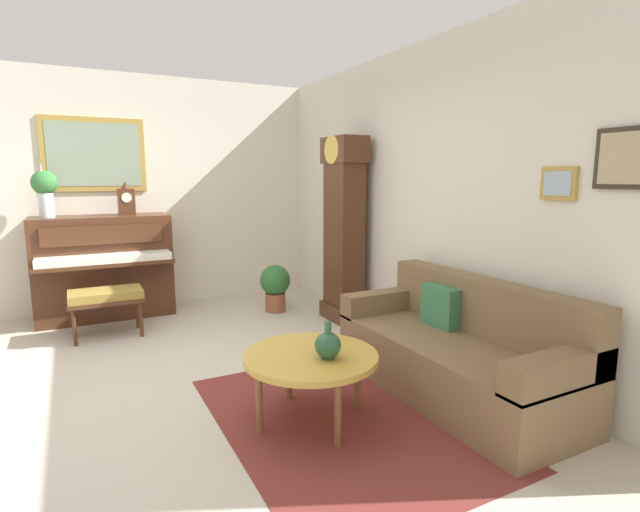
% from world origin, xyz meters
% --- Properties ---
extents(ground_plane, '(6.40, 6.00, 0.10)m').
position_xyz_m(ground_plane, '(0.00, 0.00, -0.05)').
color(ground_plane, beige).
extents(wall_left, '(0.13, 4.90, 2.80)m').
position_xyz_m(wall_left, '(-2.60, -0.01, 1.41)').
color(wall_left, silver).
rests_on(wall_left, ground_plane).
extents(wall_back, '(5.30, 0.13, 2.80)m').
position_xyz_m(wall_back, '(0.01, 2.40, 1.40)').
color(wall_back, silver).
rests_on(wall_back, ground_plane).
extents(area_rug, '(2.10, 1.50, 0.01)m').
position_xyz_m(area_rug, '(1.10, 0.94, 0.00)').
color(area_rug, maroon).
rests_on(area_rug, ground_plane).
extents(piano, '(0.87, 1.44, 1.16)m').
position_xyz_m(piano, '(-2.23, -0.26, 0.59)').
color(piano, '#4C2B19').
rests_on(piano, ground_plane).
extents(piano_bench, '(0.42, 0.70, 0.48)m').
position_xyz_m(piano_bench, '(-1.45, -0.31, 0.41)').
color(piano_bench, '#4C2B19').
rests_on(piano_bench, ground_plane).
extents(grandfather_clock, '(0.52, 0.34, 2.03)m').
position_xyz_m(grandfather_clock, '(-0.88, 2.10, 0.96)').
color(grandfather_clock, '#4C2B19').
rests_on(grandfather_clock, ground_plane).
extents(couch, '(1.90, 0.80, 0.84)m').
position_xyz_m(couch, '(1.13, 1.91, 0.31)').
color(couch, brown).
rests_on(couch, ground_plane).
extents(coffee_table, '(0.88, 0.88, 0.46)m').
position_xyz_m(coffee_table, '(1.01, 0.76, 0.43)').
color(coffee_table, gold).
rests_on(coffee_table, ground_plane).
extents(mantel_clock, '(0.13, 0.18, 0.38)m').
position_xyz_m(mantel_clock, '(-2.23, 0.02, 1.34)').
color(mantel_clock, '#4C2B19').
rests_on(mantel_clock, piano).
extents(flower_vase, '(0.26, 0.26, 0.58)m').
position_xyz_m(flower_vase, '(-2.23, -0.78, 1.48)').
color(flower_vase, silver).
rests_on(flower_vase, piano).
extents(green_jug, '(0.17, 0.17, 0.24)m').
position_xyz_m(green_jug, '(1.12, 0.83, 0.54)').
color(green_jug, '#234C33').
rests_on(green_jug, coffee_table).
extents(potted_plant, '(0.36, 0.36, 0.56)m').
position_xyz_m(potted_plant, '(-1.54, 1.55, 0.32)').
color(potted_plant, '#935138').
rests_on(potted_plant, ground_plane).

